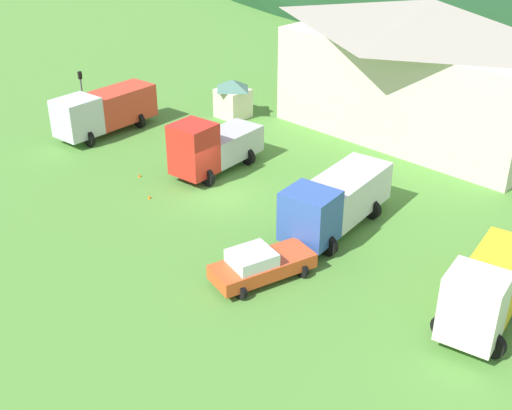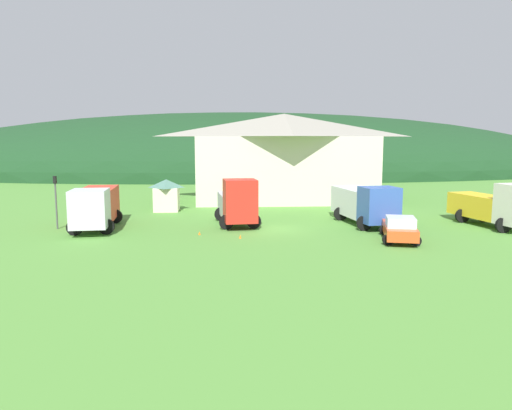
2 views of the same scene
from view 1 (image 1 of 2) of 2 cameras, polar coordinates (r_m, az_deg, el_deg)
name	(u,v)px [view 1 (image 1 of 2)]	position (r m, az deg, el deg)	size (l,w,h in m)	color
ground_plane	(220,195)	(38.49, -3.17, 0.88)	(200.00, 200.00, 0.00)	#518C38
depot_building	(426,66)	(47.91, 14.70, 11.73)	(20.00, 11.36, 9.37)	beige
play_shed_cream	(233,98)	(50.22, -2.05, 9.40)	(2.41, 2.27, 2.96)	beige
tow_truck_silver	(103,110)	(48.11, -13.27, 8.14)	(3.65, 7.91, 3.17)	silver
crane_truck_red	(211,146)	(40.66, -3.96, 5.16)	(3.58, 6.82, 3.71)	red
box_truck_blue	(335,200)	(34.40, 6.95, 0.42)	(3.96, 8.01, 3.18)	#3356AD
heavy_rig_striped	(487,288)	(29.07, 19.66, -6.90)	(3.88, 7.62, 3.48)	silver
service_pickup_orange	(260,265)	(30.42, 0.37, -5.26)	(3.14, 5.27, 1.66)	#DD4D22
traffic_light_west	(82,92)	(50.36, -15.05, 9.61)	(0.20, 0.32, 3.95)	#4C4C51
traffic_cone_near_pickup	(150,199)	(38.53, -9.34, 0.56)	(0.36, 0.36, 0.50)	orange
traffic_cone_mid_row	(140,177)	(41.32, -10.19, 2.44)	(0.36, 0.36, 0.51)	orange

